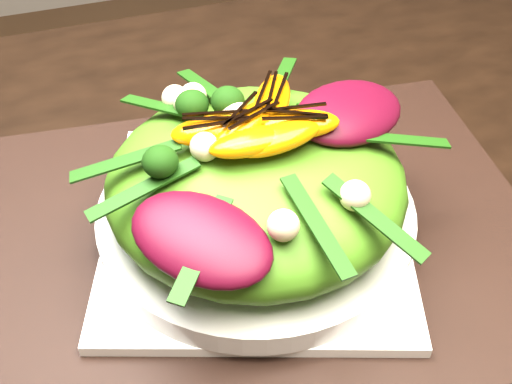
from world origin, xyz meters
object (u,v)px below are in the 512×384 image
object	(u,v)px
lettuce_mound	(256,182)
orange_segment	(234,130)
placemat	(256,233)
plate_base	(256,227)
salad_bowl	(256,215)

from	to	relation	value
lettuce_mound	orange_segment	world-z (taller)	orange_segment
lettuce_mound	orange_segment	bearing A→B (deg)	150.77
placemat	plate_base	xyz separation A→B (m)	(0.00, 0.00, 0.01)
plate_base	orange_segment	world-z (taller)	orange_segment
salad_bowl	plate_base	bearing A→B (deg)	0.00
orange_segment	salad_bowl	bearing A→B (deg)	-29.23
salad_bowl	lettuce_mound	world-z (taller)	lettuce_mound
salad_bowl	lettuce_mound	xyz separation A→B (m)	(0.00, 0.00, 0.03)
plate_base	salad_bowl	xyz separation A→B (m)	(0.00, 0.00, 0.01)
salad_bowl	orange_segment	size ratio (longest dim) A/B	3.84
plate_base	salad_bowl	bearing A→B (deg)	0.00
placemat	orange_segment	world-z (taller)	orange_segment
plate_base	lettuce_mound	xyz separation A→B (m)	(0.00, 0.00, 0.05)
salad_bowl	orange_segment	distance (m)	0.08
salad_bowl	orange_segment	xyz separation A→B (m)	(-0.01, 0.01, 0.08)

